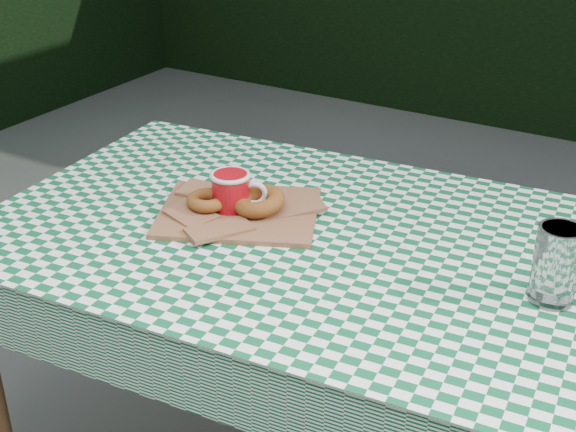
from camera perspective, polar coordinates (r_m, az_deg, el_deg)
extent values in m
cube|color=brown|center=(1.84, 0.22, -11.53)|extent=(1.34, 0.95, 0.75)
cube|color=#0C502D|center=(1.63, 0.25, -1.06)|extent=(1.36, 0.97, 0.01)
cube|color=#9B6544|center=(1.69, -3.65, 0.37)|extent=(0.42, 0.39, 0.02)
torus|color=brown|center=(1.69, -5.96, 1.16)|extent=(0.12, 0.12, 0.03)
torus|color=brown|center=(1.67, -2.17, 1.11)|extent=(0.16, 0.16, 0.04)
cylinder|color=silver|center=(1.43, 19.16, -3.42)|extent=(0.11, 0.11, 0.15)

